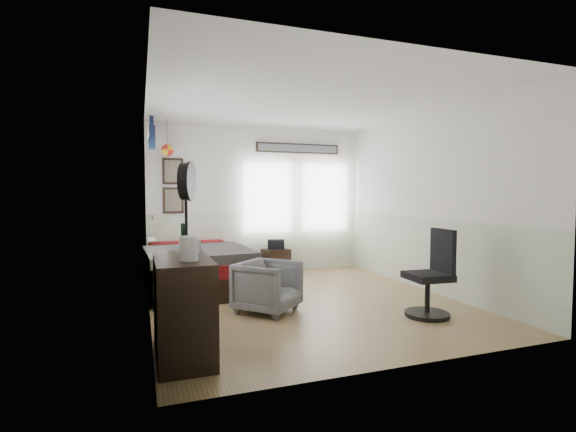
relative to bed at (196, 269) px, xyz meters
name	(u,v)px	position (x,y,z in m)	size (l,w,h in m)	color
ground_plane	(305,302)	(1.30, -1.24, -0.32)	(4.00, 4.50, 0.01)	olive
room_shell	(295,183)	(1.22, -1.05, 1.29)	(4.02, 4.52, 2.71)	white
wall_decor	(201,156)	(0.20, 0.72, 1.78)	(3.55, 1.32, 1.44)	#38281B
bed	(196,269)	(0.00, 0.00, 0.00)	(1.56, 2.10, 0.65)	black
dresser	(183,307)	(-0.44, -2.62, 0.13)	(0.48, 1.00, 0.90)	black
armchair	(268,286)	(0.69, -1.52, 0.00)	(0.68, 0.70, 0.63)	slate
nightstand	(276,261)	(1.55, 0.80, -0.09)	(0.45, 0.36, 0.45)	black
task_chair	(432,281)	(2.49, -2.35, 0.11)	(0.52, 0.52, 1.05)	black
kettle	(189,249)	(-0.40, -2.81, 0.69)	(0.18, 0.16, 0.21)	silver
bottle	(184,238)	(-0.39, -2.31, 0.73)	(0.07, 0.07, 0.29)	black
stand_fan	(187,183)	(-0.39, -2.66, 1.25)	(0.20, 0.34, 0.86)	black
black_bag	(276,244)	(1.55, 0.80, 0.22)	(0.30, 0.20, 0.18)	black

